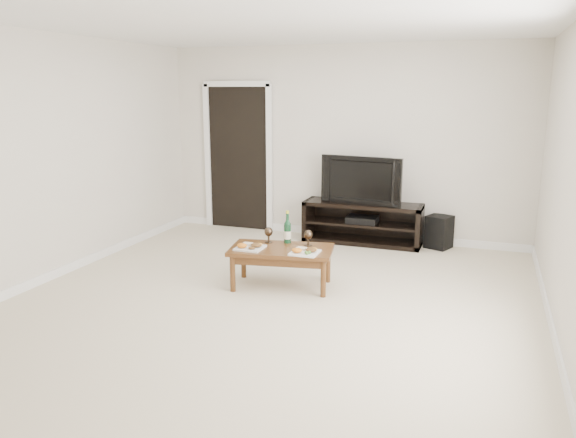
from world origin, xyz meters
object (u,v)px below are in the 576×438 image
Objects in this scene: subwoofer at (439,232)px; coffee_table at (281,267)px; television at (364,179)px; media_console at (362,223)px.

coffee_table is (-1.41, -2.07, -0.00)m from subwoofer.
subwoofer is at bearing 13.83° from television.
television is 1.19m from subwoofer.
television is at bearing 0.00° from media_console.
television is (0.00, 0.00, 0.59)m from media_console.
coffee_table is (-0.42, -1.97, -0.65)m from television.
television is 1.04× the size of coffee_table.
subwoofer is 0.41× the size of coffee_table.
media_console is 1.44× the size of television.
media_console is at bearing 77.92° from coffee_table.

